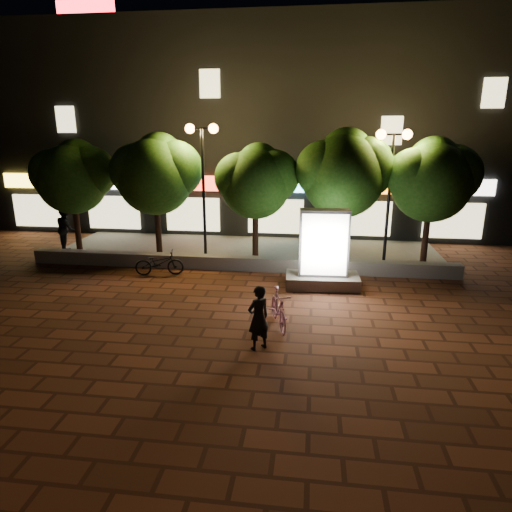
% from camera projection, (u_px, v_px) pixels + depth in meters
% --- Properties ---
extents(ground, '(80.00, 80.00, 0.00)m').
position_uv_depth(ground, '(214.00, 311.00, 12.79)').
color(ground, brown).
rests_on(ground, ground).
extents(retaining_wall, '(16.00, 0.45, 0.50)m').
position_uv_depth(retaining_wall, '(237.00, 263.00, 16.53)').
color(retaining_wall, slate).
rests_on(retaining_wall, ground).
extents(sidewalk, '(16.00, 5.00, 0.08)m').
position_uv_depth(sidewalk, '(247.00, 251.00, 18.97)').
color(sidewalk, slate).
rests_on(sidewalk, ground).
extents(building_block, '(28.00, 8.12, 11.30)m').
position_uv_depth(building_block, '(264.00, 130.00, 23.80)').
color(building_block, black).
rests_on(building_block, ground).
extents(tree_far_left, '(3.36, 2.80, 4.63)m').
position_uv_depth(tree_far_left, '(73.00, 174.00, 17.94)').
color(tree_far_left, black).
rests_on(tree_far_left, sidewalk).
extents(tree_left, '(3.60, 3.00, 4.89)m').
position_uv_depth(tree_left, '(157.00, 172.00, 17.47)').
color(tree_left, black).
rests_on(tree_left, sidewalk).
extents(tree_mid, '(3.24, 2.70, 4.50)m').
position_uv_depth(tree_mid, '(257.00, 179.00, 17.04)').
color(tree_mid, black).
rests_on(tree_mid, sidewalk).
extents(tree_right, '(3.72, 3.10, 5.07)m').
position_uv_depth(tree_right, '(345.00, 171.00, 16.54)').
color(tree_right, black).
rests_on(tree_right, sidewalk).
extents(tree_far_right, '(3.48, 2.90, 4.76)m').
position_uv_depth(tree_far_right, '(433.00, 177.00, 16.20)').
color(tree_far_right, black).
rests_on(tree_far_right, sidewalk).
extents(street_lamp_left, '(1.26, 0.36, 5.18)m').
position_uv_depth(street_lamp_left, '(203.00, 157.00, 16.82)').
color(street_lamp_left, black).
rests_on(street_lamp_left, sidewalk).
extents(street_lamp_right, '(1.26, 0.36, 4.98)m').
position_uv_depth(street_lamp_right, '(392.00, 163.00, 16.00)').
color(street_lamp_right, black).
rests_on(street_lamp_right, sidewalk).
extents(ad_kiosk, '(2.45, 1.31, 2.60)m').
position_uv_depth(ad_kiosk, '(323.00, 256.00, 14.52)').
color(ad_kiosk, slate).
rests_on(ad_kiosk, ground).
extents(scooter_pink, '(0.95, 1.77, 1.02)m').
position_uv_depth(scooter_pink, '(278.00, 309.00, 11.67)').
color(scooter_pink, '#F79DD8').
rests_on(scooter_pink, ground).
extents(rider, '(0.69, 0.67, 1.59)m').
position_uv_depth(rider, '(259.00, 318.00, 10.39)').
color(rider, black).
rests_on(rider, ground).
extents(scooter_parked, '(1.81, 0.93, 0.90)m').
position_uv_depth(scooter_parked, '(159.00, 263.00, 15.85)').
color(scooter_parked, black).
rests_on(scooter_parked, ground).
extents(pedestrian, '(1.09, 1.17, 1.92)m').
position_uv_depth(pedestrian, '(66.00, 229.00, 18.56)').
color(pedestrian, black).
rests_on(pedestrian, sidewalk).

